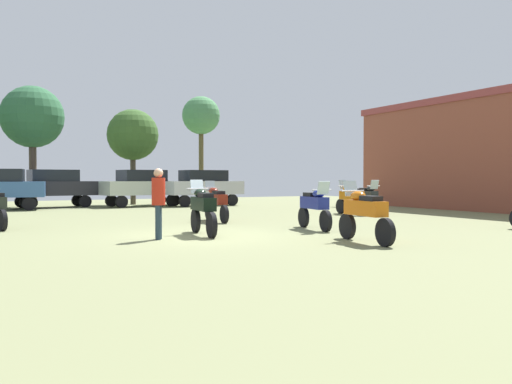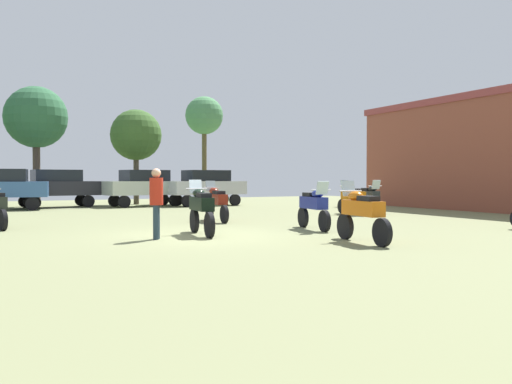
{
  "view_description": "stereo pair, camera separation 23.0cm",
  "coord_description": "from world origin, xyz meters",
  "px_view_note": "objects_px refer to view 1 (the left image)",
  "views": [
    {
      "loc": [
        -5.27,
        -13.55,
        1.57
      ],
      "look_at": [
        3.12,
        2.77,
        1.1
      ],
      "focal_mm": 37.72,
      "sensor_mm": 36.0,
      "label": 1
    },
    {
      "loc": [
        -5.07,
        -13.65,
        1.57
      ],
      "look_at": [
        3.12,
        2.77,
        1.1
      ],
      "focal_mm": 37.72,
      "sensor_mm": 36.0,
      "label": 2
    }
  ],
  "objects_px": {
    "motorcycle_4": "(203,208)",
    "tree_5": "(32,118)",
    "motorcycle_1": "(315,206)",
    "motorcycle_9": "(368,197)",
    "tree_2": "(133,135)",
    "tree_6": "(201,117)",
    "motorcycle_12": "(351,198)",
    "car_4": "(203,185)",
    "car_3": "(142,185)",
    "car_1": "(53,185)",
    "motorcycle_8": "(216,201)",
    "person_1": "(158,198)",
    "motorcycle_10": "(365,212)"
  },
  "relations": [
    {
      "from": "motorcycle_12",
      "to": "tree_6",
      "type": "distance_m",
      "value": 14.23
    },
    {
      "from": "tree_2",
      "to": "tree_6",
      "type": "distance_m",
      "value": 4.62
    },
    {
      "from": "car_3",
      "to": "motorcycle_9",
      "type": "bearing_deg",
      "value": -154.01
    },
    {
      "from": "motorcycle_4",
      "to": "tree_2",
      "type": "bearing_deg",
      "value": 87.31
    },
    {
      "from": "car_3",
      "to": "motorcycle_1",
      "type": "bearing_deg",
      "value": 175.14
    },
    {
      "from": "car_4",
      "to": "person_1",
      "type": "distance_m",
      "value": 16.68
    },
    {
      "from": "motorcycle_8",
      "to": "car_4",
      "type": "height_order",
      "value": "car_4"
    },
    {
      "from": "car_3",
      "to": "car_1",
      "type": "bearing_deg",
      "value": 67.35
    },
    {
      "from": "motorcycle_8",
      "to": "tree_5",
      "type": "height_order",
      "value": "tree_5"
    },
    {
      "from": "motorcycle_1",
      "to": "car_1",
      "type": "xyz_separation_m",
      "value": [
        -5.53,
        16.6,
        0.45
      ]
    },
    {
      "from": "motorcycle_8",
      "to": "car_3",
      "type": "bearing_deg",
      "value": 91.22
    },
    {
      "from": "motorcycle_10",
      "to": "car_1",
      "type": "xyz_separation_m",
      "value": [
        -4.78,
        19.91,
        0.43
      ]
    },
    {
      "from": "motorcycle_4",
      "to": "motorcycle_9",
      "type": "xyz_separation_m",
      "value": [
        9.74,
        5.02,
        -0.02
      ]
    },
    {
      "from": "car_3",
      "to": "motorcycle_4",
      "type": "bearing_deg",
      "value": 161.96
    },
    {
      "from": "motorcycle_12",
      "to": "tree_6",
      "type": "xyz_separation_m",
      "value": [
        -1.58,
        13.35,
        4.69
      ]
    },
    {
      "from": "motorcycle_8",
      "to": "car_3",
      "type": "height_order",
      "value": "car_3"
    },
    {
      "from": "car_1",
      "to": "car_3",
      "type": "height_order",
      "value": "same"
    },
    {
      "from": "motorcycle_9",
      "to": "motorcycle_10",
      "type": "relative_size",
      "value": 0.93
    },
    {
      "from": "motorcycle_8",
      "to": "tree_5",
      "type": "relative_size",
      "value": 0.34
    },
    {
      "from": "motorcycle_1",
      "to": "car_4",
      "type": "relative_size",
      "value": 0.5
    },
    {
      "from": "tree_5",
      "to": "car_1",
      "type": "bearing_deg",
      "value": -64.32
    },
    {
      "from": "motorcycle_1",
      "to": "motorcycle_8",
      "type": "height_order",
      "value": "motorcycle_1"
    },
    {
      "from": "tree_6",
      "to": "motorcycle_12",
      "type": "bearing_deg",
      "value": -83.25
    },
    {
      "from": "tree_2",
      "to": "tree_5",
      "type": "xyz_separation_m",
      "value": [
        -5.43,
        0.5,
        0.8
      ]
    },
    {
      "from": "motorcycle_1",
      "to": "tree_6",
      "type": "xyz_separation_m",
      "value": [
        3.47,
        18.18,
        4.69
      ]
    },
    {
      "from": "tree_5",
      "to": "motorcycle_10",
      "type": "bearing_deg",
      "value": -75.45
    },
    {
      "from": "motorcycle_1",
      "to": "motorcycle_9",
      "type": "height_order",
      "value": "motorcycle_9"
    },
    {
      "from": "motorcycle_9",
      "to": "car_3",
      "type": "height_order",
      "value": "car_3"
    },
    {
      "from": "motorcycle_4",
      "to": "car_4",
      "type": "relative_size",
      "value": 0.51
    },
    {
      "from": "motorcycle_9",
      "to": "motorcycle_4",
      "type": "bearing_deg",
      "value": 38.85
    },
    {
      "from": "motorcycle_9",
      "to": "car_4",
      "type": "distance_m",
      "value": 10.34
    },
    {
      "from": "tree_5",
      "to": "person_1",
      "type": "bearing_deg",
      "value": -85.7
    },
    {
      "from": "motorcycle_9",
      "to": "car_3",
      "type": "relative_size",
      "value": 0.48
    },
    {
      "from": "motorcycle_1",
      "to": "tree_6",
      "type": "relative_size",
      "value": 0.33
    },
    {
      "from": "person_1",
      "to": "tree_2",
      "type": "relative_size",
      "value": 0.32
    },
    {
      "from": "motorcycle_9",
      "to": "tree_6",
      "type": "relative_size",
      "value": 0.32
    },
    {
      "from": "tree_2",
      "to": "tree_6",
      "type": "height_order",
      "value": "tree_6"
    },
    {
      "from": "car_1",
      "to": "tree_2",
      "type": "distance_m",
      "value": 5.57
    },
    {
      "from": "motorcycle_1",
      "to": "car_4",
      "type": "distance_m",
      "value": 14.82
    },
    {
      "from": "motorcycle_10",
      "to": "motorcycle_12",
      "type": "xyz_separation_m",
      "value": [
        5.8,
        8.14,
        -0.01
      ]
    },
    {
      "from": "motorcycle_9",
      "to": "motorcycle_8",
      "type": "bearing_deg",
      "value": 18.83
    },
    {
      "from": "motorcycle_12",
      "to": "tree_2",
      "type": "bearing_deg",
      "value": 117.16
    },
    {
      "from": "person_1",
      "to": "tree_5",
      "type": "distance_m",
      "value": 19.2
    },
    {
      "from": "car_4",
      "to": "tree_2",
      "type": "relative_size",
      "value": 0.79
    },
    {
      "from": "motorcycle_12",
      "to": "car_4",
      "type": "xyz_separation_m",
      "value": [
        -2.83,
        9.82,
        0.44
      ]
    },
    {
      "from": "motorcycle_8",
      "to": "person_1",
      "type": "height_order",
      "value": "person_1"
    },
    {
      "from": "car_3",
      "to": "tree_5",
      "type": "bearing_deg",
      "value": 52.82
    },
    {
      "from": "motorcycle_4",
      "to": "tree_5",
      "type": "bearing_deg",
      "value": 104.43
    },
    {
      "from": "motorcycle_9",
      "to": "tree_6",
      "type": "bearing_deg",
      "value": -66.77
    },
    {
      "from": "car_1",
      "to": "tree_2",
      "type": "height_order",
      "value": "tree_2"
    }
  ]
}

